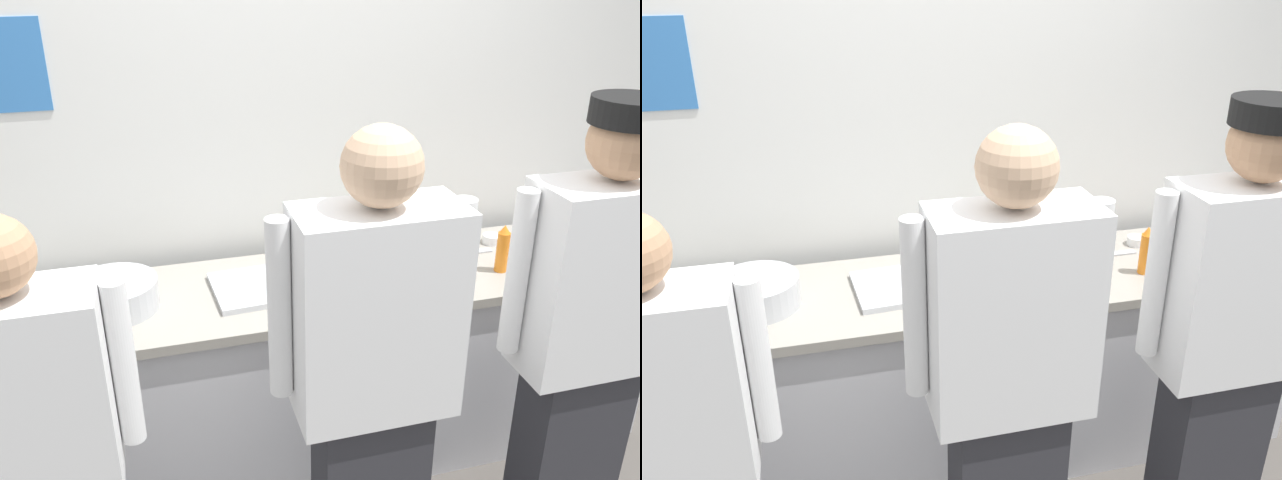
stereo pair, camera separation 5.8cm
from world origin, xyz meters
TOP-DOWN VIEW (x-y plane):
  - wall_back at (-0.00, 0.79)m, footprint 4.98×0.11m
  - prep_counter at (0.00, 0.34)m, footprint 3.17×0.64m
  - chef_near_left at (-0.94, -0.40)m, footprint 0.59×0.24m
  - chef_center at (0.03, -0.41)m, footprint 0.63×0.24m
  - chef_far_right at (0.81, -0.38)m, footprint 0.63×0.24m
  - plate_stack_front at (1.21, 0.39)m, footprint 0.22×0.22m
  - mixing_bowl_steel at (-0.73, 0.34)m, footprint 0.33×0.33m
  - sheet_tray at (-0.15, 0.34)m, footprint 0.44×0.35m
  - squeeze_bottle_primary at (0.84, 0.23)m, footprint 0.05×0.05m
  - squeeze_bottle_secondary at (0.27, 0.44)m, footprint 0.06×0.06m
  - squeeze_bottle_spare at (1.08, 0.21)m, footprint 0.06×0.06m
  - ramekin_green_sauce at (0.94, 0.49)m, footprint 0.09×0.09m
  - ramekin_red_sauce at (-1.00, 0.45)m, footprint 0.08×0.08m
  - ramekin_yellow_sauce at (-1.01, 0.20)m, footprint 0.10×0.10m
  - chefs_knife at (0.74, 0.42)m, footprint 0.28×0.03m

SIDE VIEW (x-z plane):
  - prep_counter at x=0.00m, z-range 0.00..0.89m
  - chef_near_left at x=-0.94m, z-range 0.04..1.63m
  - chefs_knife at x=0.74m, z-range 0.89..0.90m
  - sheet_tray at x=-0.15m, z-range 0.89..0.91m
  - ramekin_red_sauce at x=-1.00m, z-range 0.89..0.93m
  - ramekin_green_sauce at x=0.94m, z-range 0.89..0.93m
  - ramekin_yellow_sauce at x=-1.01m, z-range 0.89..0.94m
  - chef_center at x=0.03m, z-range 0.05..1.78m
  - plate_stack_front at x=1.21m, z-range 0.89..0.96m
  - chef_far_right at x=0.81m, z-range 0.06..1.81m
  - mixing_bowl_steel at x=-0.73m, z-range 0.89..1.00m
  - squeeze_bottle_secondary at x=0.27m, z-range 0.89..1.07m
  - squeeze_bottle_spare at x=1.08m, z-range 0.89..1.09m
  - squeeze_bottle_primary at x=0.84m, z-range 0.89..1.10m
  - wall_back at x=0.00m, z-range 0.00..2.91m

